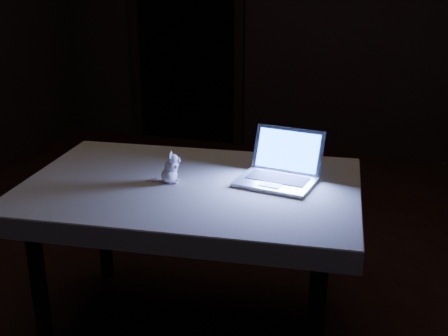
% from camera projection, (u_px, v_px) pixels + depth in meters
% --- Properties ---
extents(floor, '(5.00, 5.00, 0.00)m').
position_uv_depth(floor, '(215.00, 305.00, 2.69)').
color(floor, black).
rests_on(floor, ground).
extents(doorway, '(1.06, 0.36, 2.13)m').
position_uv_depth(doorway, '(186.00, 22.00, 4.88)').
color(doorway, black).
rests_on(doorway, back_wall).
extents(table, '(1.36, 0.95, 0.69)m').
position_uv_depth(table, '(192.00, 258.00, 2.43)').
color(table, black).
rests_on(table, floor).
extents(tablecloth, '(1.47, 1.07, 0.08)m').
position_uv_depth(tablecloth, '(214.00, 191.00, 2.34)').
color(tablecloth, beige).
rests_on(tablecloth, table).
extents(laptop, '(0.34, 0.31, 0.21)m').
position_uv_depth(laptop, '(276.00, 160.00, 2.26)').
color(laptop, '#BABABF').
rests_on(laptop, tablecloth).
extents(plush_mouse, '(0.11, 0.11, 0.13)m').
position_uv_depth(plush_mouse, '(169.00, 167.00, 2.29)').
color(plush_mouse, white).
rests_on(plush_mouse, tablecloth).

